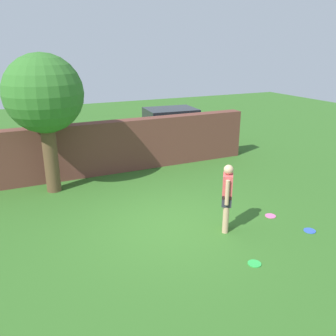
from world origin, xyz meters
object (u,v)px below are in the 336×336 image
person (227,195)px  frisbee_pink (270,216)px  tree (44,96)px  frisbee_blue (310,231)px  frisbee_green (254,264)px  car (171,129)px

person → frisbee_pink: (1.45, 0.11, -0.89)m
tree → frisbee_pink: bearing=-40.7°
tree → frisbee_blue: tree is taller
tree → frisbee_green: 6.99m
person → frisbee_blue: person is taller
person → frisbee_green: (-0.24, -1.41, -0.89)m
car → frisbee_pink: (-0.34, -6.69, -0.85)m
car → frisbee_green: 8.50m
tree → frisbee_green: (3.06, -5.62, -2.81)m
person → frisbee_pink: person is taller
tree → car: 6.05m
frisbee_blue → tree: bearing=134.9°
tree → car: bearing=27.0°
car → frisbee_green: bearing=-99.4°
person → car: 7.03m
tree → frisbee_blue: (5.08, -5.09, -2.81)m
person → car: size_ratio=0.38×
tree → person: (3.30, -4.21, -1.92)m
tree → person: size_ratio=2.45×
tree → frisbee_pink: (4.75, -4.10, -2.81)m
tree → frisbee_pink: 6.88m
frisbee_blue → frisbee_green: bearing=-165.3°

